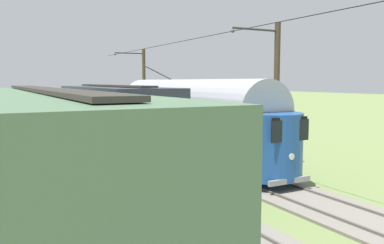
% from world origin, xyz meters
% --- Properties ---
extents(ground_plane, '(220.00, 220.00, 0.00)m').
position_xyz_m(ground_plane, '(0.00, 0.00, 0.00)').
color(ground_plane, olive).
extents(track_streetcar_siding, '(2.80, 80.00, 0.18)m').
position_xyz_m(track_streetcar_siding, '(-4.26, -0.31, 0.05)').
color(track_streetcar_siding, slate).
rests_on(track_streetcar_siding, ground).
extents(track_adjacent_siding, '(2.80, 80.00, 0.18)m').
position_xyz_m(track_adjacent_siding, '(0.00, -0.31, 0.05)').
color(track_adjacent_siding, slate).
rests_on(track_adjacent_siding, ground).
extents(track_third_siding, '(2.80, 80.00, 0.18)m').
position_xyz_m(track_third_siding, '(4.26, -0.31, 0.05)').
color(track_third_siding, slate).
rests_on(track_third_siding, ground).
extents(vintage_streetcar, '(2.65, 16.66, 5.12)m').
position_xyz_m(vintage_streetcar, '(-4.26, -0.34, 2.26)').
color(vintage_streetcar, '#1E4C93').
rests_on(vintage_streetcar, ground).
extents(boxcar_adjacent, '(2.96, 14.54, 3.85)m').
position_xyz_m(boxcar_adjacent, '(4.26, 8.05, 2.17)').
color(boxcar_adjacent, '#4C6B4C').
rests_on(boxcar_adjacent, ground).
extents(boxcar_far_siding, '(2.96, 11.10, 3.85)m').
position_xyz_m(boxcar_far_siding, '(-0.00, -0.20, 2.16)').
color(boxcar_far_siding, '#2D333D').
rests_on(boxcar_far_siding, ground).
extents(catenary_pole_foreground, '(2.74, 0.28, 6.95)m').
position_xyz_m(catenary_pole_foreground, '(-6.71, -13.49, 3.63)').
color(catenary_pole_foreground, '#423323').
rests_on(catenary_pole_foreground, ground).
extents(catenary_pole_mid_near, '(2.74, 0.28, 6.95)m').
position_xyz_m(catenary_pole_mid_near, '(-6.71, 4.00, 3.63)').
color(catenary_pole_mid_near, '#423323').
rests_on(catenary_pole_mid_near, ground).
extents(overhead_wire_run, '(2.54, 39.00, 0.18)m').
position_xyz_m(overhead_wire_run, '(-4.31, 3.31, 6.41)').
color(overhead_wire_run, black).
rests_on(overhead_wire_run, ground).
extents(track_end_bumper, '(1.80, 0.60, 0.80)m').
position_xyz_m(track_end_bumper, '(4.26, -11.75, 0.40)').
color(track_end_bumper, '#B2A519').
rests_on(track_end_bumper, ground).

